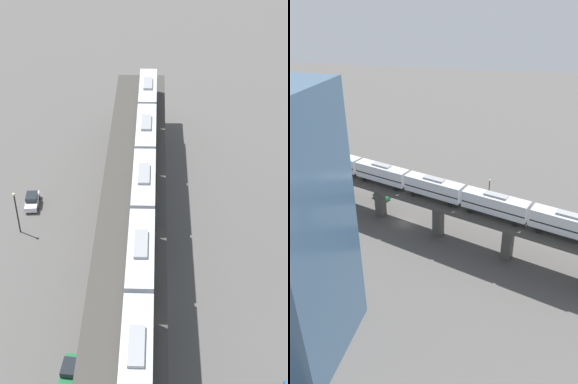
# 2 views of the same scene
# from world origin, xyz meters

# --- Properties ---
(ground_plane) EXTENTS (400.00, 400.00, 0.00)m
(ground_plane) POSITION_xyz_m (0.00, 0.00, 0.00)
(ground_plane) COLOR #514F4C
(elevated_viaduct) EXTENTS (37.96, 89.71, 8.99)m
(elevated_viaduct) POSITION_xyz_m (-0.07, -0.19, 7.67)
(elevated_viaduct) COLOR #393733
(elevated_viaduct) RESTS_ON ground
(subway_train) EXTENTS (23.01, 59.90, 4.45)m
(subway_train) POSITION_xyz_m (-4.05, -7.43, 11.53)
(subway_train) COLOR silver
(subway_train) RESTS_ON elevated_viaduct
(street_car_white) EXTENTS (2.84, 4.71, 1.89)m
(street_car_white) POSITION_xyz_m (8.88, -22.71, 0.94)
(street_car_white) COLOR silver
(street_car_white) RESTS_ON ground
(street_car_green) EXTENTS (3.46, 4.75, 1.89)m
(street_car_green) POSITION_xyz_m (9.29, 8.48, 0.94)
(street_car_green) COLOR #1E6638
(street_car_green) RESTS_ON ground
(street_lamp) EXTENTS (0.44, 0.44, 6.94)m
(street_lamp) POSITION_xyz_m (11.45, -17.06, 4.11)
(street_lamp) COLOR black
(street_lamp) RESTS_ON ground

